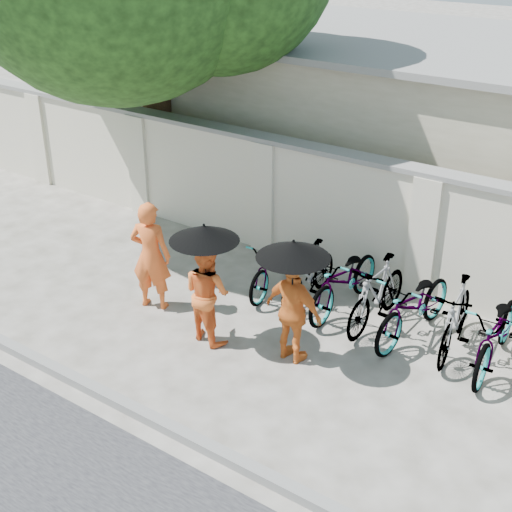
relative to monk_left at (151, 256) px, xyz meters
The scene contains 16 objects.
ground 1.56m from the monk_left, 18.16° to the right, with size 80.00×80.00×0.00m, color #AAA59B.
kerb 2.57m from the monk_left, 59.72° to the right, with size 40.00×0.16×0.12m, color slate.
compound_wall 3.58m from the monk_left, 51.46° to the left, with size 20.00×0.30×2.00m, color beige.
building_behind 7.38m from the monk_left, 63.93° to the left, with size 14.00×6.00×3.20m, color #B9B197.
monk_left is the anchor object (origin of this frame).
monk_center 1.30m from the monk_left, 10.05° to the right, with size 0.73×0.57×1.50m, color orange.
parasol_center 1.60m from the monk_left, 13.01° to the right, with size 0.96×0.96×0.97m.
monk_right 2.56m from the monk_left, ahead, with size 0.89×0.37×1.51m, color orange.
parasol_right 2.72m from the monk_left, ahead, with size 0.97×0.97×0.97m.
bike_0 2.04m from the monk_left, 50.50° to the left, with size 0.60×1.73×0.91m, color gray.
bike_1 2.45m from the monk_left, 39.54° to the left, with size 0.45×1.58×0.95m, color gray.
bike_2 2.97m from the monk_left, 33.38° to the left, with size 0.68×1.94×1.02m, color gray.
bike_3 3.43m from the monk_left, 26.17° to the left, with size 0.49×1.74×1.04m, color gray.
bike_4 3.97m from the monk_left, 22.36° to the left, with size 0.68×1.96×1.03m, color gray.
bike_5 4.54m from the monk_left, 19.67° to the left, with size 0.49×1.72×1.03m, color gray.
bike_6 5.09m from the monk_left, 16.97° to the left, with size 0.68×1.95×1.03m, color gray.
Camera 1 is at (5.67, -6.54, 5.64)m, focal length 50.00 mm.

